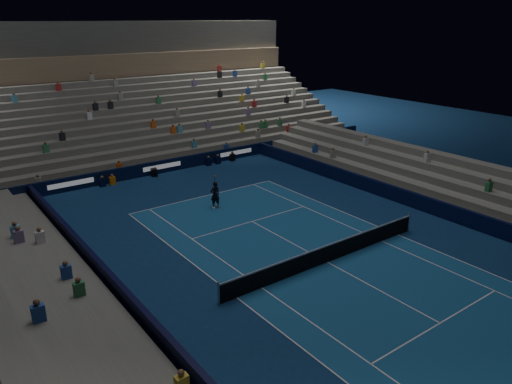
{
  "coord_description": "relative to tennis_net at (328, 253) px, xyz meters",
  "views": [
    {
      "loc": [
        -15.74,
        -15.31,
        11.52
      ],
      "look_at": [
        0.0,
        6.0,
        2.0
      ],
      "focal_mm": 34.16,
      "sensor_mm": 36.0,
      "label": 1
    }
  ],
  "objects": [
    {
      "name": "ground",
      "position": [
        0.0,
        0.0,
        -0.5
      ],
      "size": [
        90.0,
        90.0,
        0.0
      ],
      "primitive_type": "plane",
      "color": "navy",
      "rests_on": "ground"
    },
    {
      "name": "court_surface",
      "position": [
        0.0,
        0.0,
        -0.5
      ],
      "size": [
        10.97,
        23.77,
        0.01
      ],
      "primitive_type": "cube",
      "color": "#184E86",
      "rests_on": "ground"
    },
    {
      "name": "sponsor_barrier_far",
      "position": [
        0.0,
        18.5,
        -0.0
      ],
      "size": [
        44.0,
        0.25,
        1.0
      ],
      "primitive_type": "cube",
      "color": "black",
      "rests_on": "ground"
    },
    {
      "name": "sponsor_barrier_east",
      "position": [
        9.7,
        0.0,
        -0.0
      ],
      "size": [
        0.25,
        37.0,
        1.0
      ],
      "primitive_type": "cube",
      "color": "black",
      "rests_on": "ground"
    },
    {
      "name": "sponsor_barrier_west",
      "position": [
        -9.7,
        0.0,
        -0.0
      ],
      "size": [
        0.25,
        37.0,
        1.0
      ],
      "primitive_type": "cube",
      "color": "black",
      "rests_on": "ground"
    },
    {
      "name": "grandstand_main",
      "position": [
        0.0,
        27.9,
        2.87
      ],
      "size": [
        44.0,
        15.2,
        11.2
      ],
      "color": "#60605C",
      "rests_on": "ground"
    },
    {
      "name": "grandstand_east",
      "position": [
        13.17,
        0.0,
        0.41
      ],
      "size": [
        5.0,
        37.0,
        2.5
      ],
      "color": "slate",
      "rests_on": "ground"
    },
    {
      "name": "grandstand_west",
      "position": [
        -13.17,
        0.0,
        0.41
      ],
      "size": [
        5.0,
        37.0,
        2.5
      ],
      "color": "#62625D",
      "rests_on": "ground"
    },
    {
      "name": "tennis_net",
      "position": [
        0.0,
        0.0,
        0.0
      ],
      "size": [
        12.9,
        0.1,
        1.1
      ],
      "color": "#B2B2B7",
      "rests_on": "ground"
    },
    {
      "name": "tennis_player",
      "position": [
        -0.55,
        9.64,
        0.37
      ],
      "size": [
        0.68,
        0.48,
        1.76
      ],
      "primitive_type": "imported",
      "rotation": [
        0.0,
        0.0,
        3.05
      ],
      "color": "black",
      "rests_on": "ground"
    },
    {
      "name": "broadcast_camera",
      "position": [
        -0.84,
        18.07,
        -0.2
      ],
      "size": [
        0.57,
        0.96,
        0.6
      ],
      "color": "black",
      "rests_on": "ground"
    }
  ]
}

